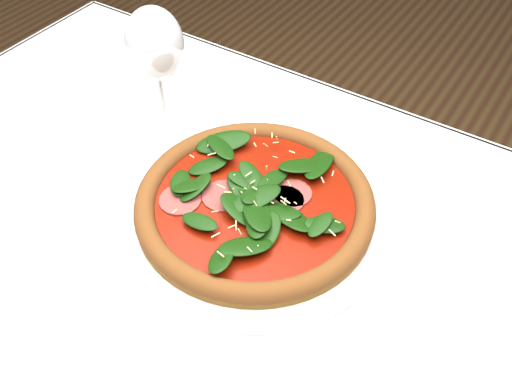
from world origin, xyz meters
The scene contains 4 objects.
dining_table centered at (0.00, 0.00, 0.65)m, with size 1.21×0.81×0.75m.
plate centered at (0.01, 0.08, 0.76)m, with size 0.37×0.37×0.02m.
pizza centered at (0.01, 0.08, 0.78)m, with size 0.40×0.40×0.04m.
wine_glass centered at (-0.21, 0.16, 0.89)m, with size 0.08×0.08×0.20m.
Camera 1 is at (0.29, -0.35, 1.32)m, focal length 40.00 mm.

